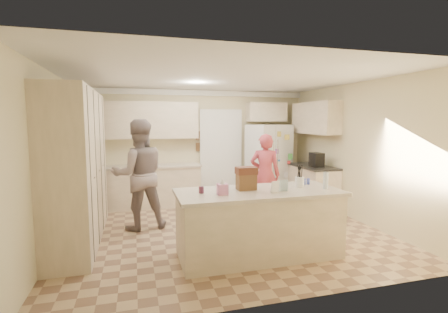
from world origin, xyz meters
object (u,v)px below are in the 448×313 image
object	(u,v)px
dollhouse_body	(246,182)
teen_boy	(139,174)
refrigerator	(269,163)
tissue_box	(222,189)
island_base	(258,225)
utensil_crock	(300,182)
teen_girl	(265,175)
coffee_maker	(317,160)

from	to	relation	value
dollhouse_body	teen_boy	distance (m)	2.11
refrigerator	teen_boy	size ratio (longest dim) A/B	0.94
tissue_box	teen_boy	bearing A→B (deg)	120.63
island_base	dollhouse_body	world-z (taller)	dollhouse_body
refrigerator	utensil_crock	world-z (taller)	refrigerator
utensil_crock	teen_boy	bearing A→B (deg)	144.50
teen_boy	teen_girl	world-z (taller)	teen_boy
coffee_maker	utensil_crock	distance (m)	2.32
coffee_maker	island_base	distance (m)	2.87
utensil_crock	coffee_maker	bearing A→B (deg)	52.88
coffee_maker	utensil_crock	bearing A→B (deg)	-127.12
refrigerator	coffee_maker	distance (m)	1.23
island_base	refrigerator	bearing A→B (deg)	64.38
coffee_maker	utensil_crock	xyz separation A→B (m)	(-1.40, -1.85, -0.07)
island_base	tissue_box	world-z (taller)	tissue_box
teen_boy	tissue_box	bearing A→B (deg)	113.63
coffee_maker	teen_boy	distance (m)	3.64
utensil_crock	dollhouse_body	size ratio (longest dim) A/B	0.58
refrigerator	teen_girl	bearing A→B (deg)	-133.42
coffee_maker	teen_boy	xyz separation A→B (m)	(-3.63, -0.26, -0.11)
utensil_crock	teen_boy	xyz separation A→B (m)	(-2.23, 1.59, -0.04)
refrigerator	tissue_box	world-z (taller)	refrigerator
teen_boy	utensil_crock	bearing A→B (deg)	137.50
tissue_box	dollhouse_body	size ratio (longest dim) A/B	0.54
refrigerator	tissue_box	xyz separation A→B (m)	(-1.96, -3.04, 0.10)
utensil_crock	teen_boy	world-z (taller)	teen_boy
teen_girl	tissue_box	bearing A→B (deg)	81.05
coffee_maker	teen_boy	world-z (taller)	teen_boy
coffee_maker	tissue_box	xyz separation A→B (m)	(-2.60, -2.00, -0.07)
refrigerator	teen_girl	distance (m)	1.24
island_base	teen_boy	distance (m)	2.34
refrigerator	teen_boy	distance (m)	3.26
utensil_crock	island_base	bearing A→B (deg)	-175.60
coffee_maker	island_base	world-z (taller)	coffee_maker
refrigerator	teen_boy	bearing A→B (deg)	-173.47
tissue_box	dollhouse_body	bearing A→B (deg)	26.57
island_base	teen_girl	bearing A→B (deg)	64.94
teen_girl	coffee_maker	bearing A→B (deg)	-149.57
refrigerator	tissue_box	distance (m)	3.62
teen_boy	refrigerator	bearing A→B (deg)	-163.57
coffee_maker	island_base	bearing A→B (deg)	-137.17
tissue_box	teen_girl	world-z (taller)	teen_girl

